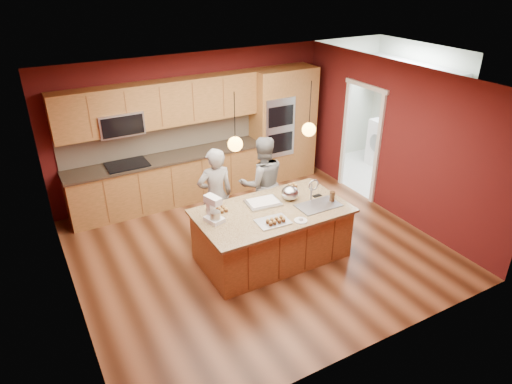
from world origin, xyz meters
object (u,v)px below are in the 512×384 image
person_right (262,183)px  stand_mixer (214,211)px  person_left (215,196)px  mixing_bowl (290,193)px  island (273,233)px

person_right → stand_mixer: size_ratio=4.27×
person_left → mixing_bowl: (0.94, -0.74, 0.14)m
person_left → person_right: (0.86, 0.00, 0.02)m
stand_mixer → mixing_bowl: size_ratio=1.41×
person_right → mixing_bowl: size_ratio=6.02×
island → stand_mixer: size_ratio=5.93×
person_left → person_right: 0.86m
person_right → stand_mixer: (-1.23, -0.76, 0.18)m
person_left → stand_mixer: person_left is taller
island → person_left: 1.11m
stand_mixer → mixing_bowl: bearing=-14.8°
person_right → mixing_bowl: 0.75m
stand_mixer → mixing_bowl: stand_mixer is taller
island → person_right: size_ratio=1.39×
mixing_bowl → stand_mixer: bearing=-179.0°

